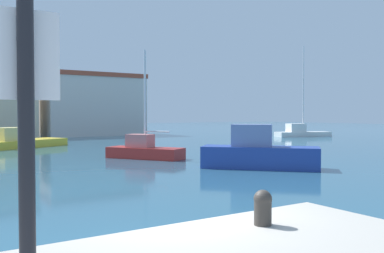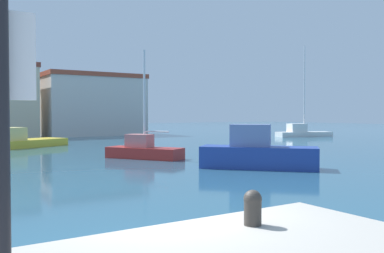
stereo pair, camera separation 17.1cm
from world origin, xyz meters
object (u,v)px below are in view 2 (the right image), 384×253
motorboat_yellow_mid_harbor (18,142)px  sailboat_white_far_right (302,132)px  mooring_bollard (253,206)px  motorboat_blue_distant_north (257,154)px  sailboat_red_distant_east (144,150)px

motorboat_yellow_mid_harbor → sailboat_white_far_right: bearing=-0.7°
mooring_bollard → motorboat_yellow_mid_harbor: 28.91m
motorboat_blue_distant_north → motorboat_yellow_mid_harbor: (-6.91, 18.50, -0.22)m
sailboat_white_far_right → motorboat_yellow_mid_harbor: (-29.29, 0.38, -0.10)m
mooring_bollard → sailboat_white_far_right: sailboat_white_far_right is taller
mooring_bollard → sailboat_white_far_right: size_ratio=0.05×
sailboat_red_distant_east → mooring_bollard: bearing=-111.4°
sailboat_white_far_right → motorboat_blue_distant_north: (-22.37, -18.12, 0.12)m
sailboat_white_far_right → motorboat_yellow_mid_harbor: bearing=179.3°
motorboat_blue_distant_north → mooring_bollard: bearing=-131.6°
sailboat_white_far_right → motorboat_blue_distant_north: bearing=-141.0°
motorboat_yellow_mid_harbor → motorboat_blue_distant_north: bearing=-69.5°
sailboat_white_far_right → sailboat_red_distant_east: size_ratio=1.65×
sailboat_white_far_right → motorboat_yellow_mid_harbor: sailboat_white_far_right is taller
sailboat_white_far_right → sailboat_red_distant_east: 27.36m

